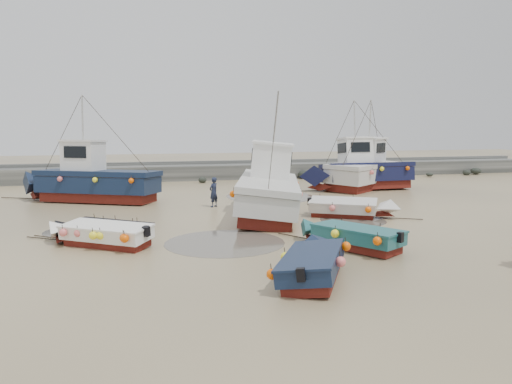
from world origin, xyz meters
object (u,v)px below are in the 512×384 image
dinghy_1 (316,259)px  cabin_boat_1 (266,189)px  cabin_boat_0 (88,179)px  cabin_boat_2 (360,170)px  dinghy_5 (351,206)px  dinghy_0 (99,231)px  dinghy_4 (102,230)px  person (214,207)px  dinghy_2 (349,233)px  cabin_boat_3 (366,169)px

dinghy_1 → cabin_boat_1: 10.81m
cabin_boat_0 → cabin_boat_1: (9.13, -6.45, -0.04)m
cabin_boat_0 → cabin_boat_2: same height
dinghy_5 → cabin_boat_1: cabin_boat_1 is taller
cabin_boat_1 → cabin_boat_2: 11.54m
dinghy_0 → cabin_boat_1: size_ratio=0.44×
dinghy_5 → cabin_boat_1: bearing=-86.7°
dinghy_0 → dinghy_5: bearing=-40.1°
dinghy_4 → cabin_boat_0: size_ratio=0.50×
cabin_boat_0 → person: cabin_boat_0 is taller
dinghy_0 → person: (5.61, 7.80, -0.55)m
dinghy_2 → person: size_ratio=2.99×
dinghy_5 → cabin_boat_0: 15.41m
dinghy_4 → person: dinghy_4 is taller
dinghy_5 → person: dinghy_5 is taller
dinghy_1 → dinghy_4: bearing=166.6°
dinghy_1 → cabin_boat_0: cabin_boat_0 is taller
person → dinghy_1: bearing=52.5°
dinghy_1 → cabin_boat_3: cabin_boat_3 is taller
dinghy_1 → person: (-0.93, 13.47, -0.55)m
dinghy_5 → person: size_ratio=3.08×
dinghy_1 → dinghy_4: 8.69m
cabin_boat_0 → cabin_boat_3: 18.83m
dinghy_0 → cabin_boat_2: size_ratio=0.54×
dinghy_4 → dinghy_5: bearing=-38.7°
dinghy_2 → dinghy_5: 6.38m
dinghy_4 → cabin_boat_1: cabin_boat_1 is taller
dinghy_5 → dinghy_2: bearing=4.3°
dinghy_4 → cabin_boat_2: (16.56, 12.35, 0.81)m
cabin_boat_2 → person: cabin_boat_2 is taller
dinghy_0 → dinghy_2: size_ratio=1.02×
dinghy_5 → cabin_boat_1: size_ratio=0.45×
dinghy_2 → person: dinghy_2 is taller
dinghy_2 → cabin_boat_0: size_ratio=0.51×
dinghy_5 → cabin_boat_0: size_ratio=0.53×
cabin_boat_0 → cabin_boat_3: size_ratio=1.17×
dinghy_4 → person: bearing=0.9°
dinghy_0 → cabin_boat_2: cabin_boat_2 is taller
cabin_boat_0 → cabin_boat_3: bearing=-58.3°
cabin_boat_0 → cabin_boat_2: 17.93m
dinghy_0 → cabin_boat_3: 22.00m
dinghy_2 → cabin_boat_0: cabin_boat_0 is taller
dinghy_5 → cabin_boat_1: (-3.81, 1.87, 0.74)m
dinghy_5 → cabin_boat_3: (5.80, 10.17, 0.81)m
cabin_boat_2 → person: (-11.04, -4.72, -1.37)m
cabin_boat_1 → dinghy_1: bearing=-80.9°
dinghy_4 → cabin_boat_2: bearing=-16.5°
cabin_boat_1 → person: cabin_boat_1 is taller
dinghy_2 → person: (-3.37, 10.41, -0.56)m
dinghy_4 → cabin_boat_3: 21.83m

